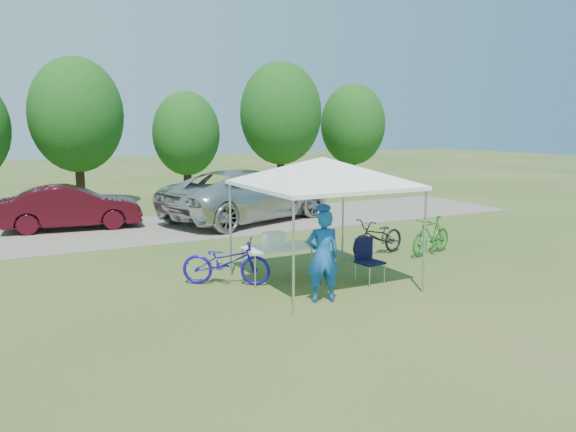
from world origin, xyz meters
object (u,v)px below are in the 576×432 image
Objects in this scene: bike_dark at (378,237)px; minivan at (249,195)px; folding_table at (285,248)px; cooler at (274,240)px; bike_green at (431,236)px; sedan at (72,207)px; bike_blue at (226,262)px; folding_chair at (367,256)px; cyclist at (323,256)px.

minivan reaches higher than bike_dark.
cooler is at bearing 180.00° from folding_table.
bike_green is 0.38× the size of sedan.
bike_blue is 0.44× the size of sedan.
bike_dark is at bearing -49.57° from bike_blue.
sedan reaches higher than cooler.
folding_chair is 3.37m from bike_green.
cooler is 0.25× the size of cyclist.
folding_table is at bearing -76.57° from cyclist.
cooler is 9.08m from sedan.
cyclist is 1.08× the size of bike_green.
bike_green is (4.81, 0.37, -0.42)m from cooler.
folding_table is 1.11× the size of bike_green.
folding_chair is at bearing -35.12° from folding_table.
bike_blue reaches higher than folding_chair.
sedan is at bearing -150.81° from bike_green.
cyclist is 10.79m from sedan.
cyclist is at bearing -64.48° from bike_dark.
bike_dark is at bearing -132.80° from sedan.
minivan is 5.92m from sedan.
cyclist is (-0.08, -1.74, 0.19)m from folding_table.
folding_chair is (1.47, -1.03, -0.14)m from folding_table.
folding_table is at bearing 136.92° from folding_chair.
cyclist is at bearing -115.95° from bike_blue.
minivan reaches higher than bike_blue.
minivan is (2.48, 9.20, 0.02)m from cyclist.
minivan is at bearing 4.86° from bike_blue.
cooler is 7.92m from minivan.
cooler is at bearing -67.45° from cyclist.
cyclist reaches higher than sedan.
sedan reaches higher than folding_chair.
bike_blue is (-1.03, 0.21, -0.42)m from cooler.
cooler is 0.07× the size of minivan.
folding_table is 0.97× the size of bike_blue.
folding_chair is at bearing -80.55° from bike_green.
folding_chair is at bearing -82.21° from bike_blue.
bike_dark is 10.11m from sedan.
folding_table is 7.83m from minivan.
folding_table is at bearing -151.88° from sedan.
cooler reaches higher than bike_blue.
folding_table is at bearing -87.69° from bike_dark.
bike_green is (3.06, 1.40, -0.08)m from folding_chair.
cooler is 1.13m from bike_blue.
cyclist reaches higher than folding_chair.
bike_blue is at bearing -159.48° from sedan.
bike_dark is 0.43× the size of sedan.
cyclist reaches higher than bike_green.
bike_green reaches higher than bike_blue.
bike_dark is at bearing -125.33° from cyclist.
cooler is 0.24× the size of bike_blue.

